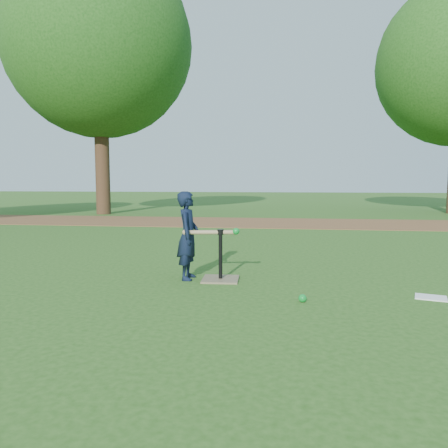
# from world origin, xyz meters

# --- Properties ---
(ground) EXTENTS (80.00, 80.00, 0.00)m
(ground) POSITION_xyz_m (0.00, 0.00, 0.00)
(ground) COLOR #285116
(ground) RESTS_ON ground
(dirt_strip) EXTENTS (24.00, 3.00, 0.01)m
(dirt_strip) POSITION_xyz_m (0.00, 7.50, 0.01)
(dirt_strip) COLOR brown
(dirt_strip) RESTS_ON ground
(child) EXTENTS (0.27, 0.40, 1.07)m
(child) POSITION_xyz_m (-0.71, 0.30, 0.53)
(child) COLOR black
(child) RESTS_ON ground
(wiffle_ball_ground) EXTENTS (0.08, 0.08, 0.08)m
(wiffle_ball_ground) POSITION_xyz_m (0.63, -0.55, 0.04)
(wiffle_ball_ground) COLOR #0C8829
(wiffle_ball_ground) RESTS_ON ground
(clipboard) EXTENTS (0.35, 0.30, 0.01)m
(clipboard) POSITION_xyz_m (1.94, -0.21, 0.01)
(clipboard) COLOR white
(clipboard) RESTS_ON ground
(batting_tee) EXTENTS (0.45, 0.45, 0.61)m
(batting_tee) POSITION_xyz_m (-0.31, 0.29, 0.11)
(batting_tee) COLOR #76684B
(batting_tee) RESTS_ON ground
(swing_action) EXTENTS (0.68, 0.15, 0.09)m
(swing_action) POSITION_xyz_m (-0.40, 0.27, 0.58)
(swing_action) COLOR tan
(swing_action) RESTS_ON ground
(tree_left) EXTENTS (6.40, 6.40, 9.08)m
(tree_left) POSITION_xyz_m (-6.00, 10.00, 5.87)
(tree_left) COLOR #382316
(tree_left) RESTS_ON ground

